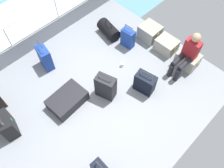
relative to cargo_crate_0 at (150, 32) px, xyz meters
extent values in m
cube|color=gray|center=(0.30, -2.18, -0.22)|extent=(4.40, 5.20, 0.06)
cube|color=gray|center=(-1.87, -2.18, 0.03)|extent=(0.06, 5.20, 0.45)
cylinder|color=silver|center=(-1.87, -2.88, 0.31)|extent=(0.04, 0.04, 1.00)
cylinder|color=silver|center=(-1.87, -1.49, 0.31)|extent=(0.04, 0.04, 1.00)
cylinder|color=silver|center=(-1.87, -2.18, 0.81)|extent=(0.04, 4.16, 0.04)
cube|color=white|center=(-3.30, -2.18, -0.53)|extent=(2.40, 7.28, 0.01)
cube|color=gray|center=(0.00, 0.00, 0.00)|extent=(0.50, 0.47, 0.38)
torus|color=tan|center=(-0.26, 0.00, 0.08)|extent=(0.02, 0.12, 0.12)
torus|color=tan|center=(0.26, 0.00, 0.08)|extent=(0.02, 0.12, 0.12)
cube|color=#9E9989|center=(0.58, -0.04, -0.02)|extent=(0.51, 0.42, 0.34)
torus|color=tan|center=(0.31, -0.04, 0.05)|extent=(0.02, 0.12, 0.12)
torus|color=tan|center=(0.84, -0.04, 0.05)|extent=(0.02, 0.12, 0.12)
cube|color=#9E9989|center=(1.23, -0.06, 0.00)|extent=(0.51, 0.41, 0.38)
torus|color=tan|center=(0.97, -0.06, 0.07)|extent=(0.02, 0.12, 0.12)
torus|color=tan|center=(1.50, -0.06, 0.07)|extent=(0.02, 0.12, 0.12)
cube|color=maroon|center=(1.23, -0.11, 0.43)|extent=(0.34, 0.20, 0.48)
sphere|color=tan|center=(1.23, -0.11, 0.79)|extent=(0.20, 0.20, 0.20)
cylinder|color=black|center=(1.32, -0.41, 0.23)|extent=(0.12, 0.40, 0.12)
cylinder|color=black|center=(1.32, -0.61, 0.00)|extent=(0.11, 0.11, 0.38)
cylinder|color=black|center=(1.14, -0.41, 0.23)|extent=(0.12, 0.40, 0.12)
cylinder|color=black|center=(1.14, -0.61, 0.00)|extent=(0.11, 0.11, 0.38)
cube|color=black|center=(0.96, -1.34, 0.06)|extent=(0.49, 0.34, 0.51)
cylinder|color=#A5A8AD|center=(0.83, -1.36, 0.38)|extent=(0.02, 0.02, 0.12)
cylinder|color=#A5A8AD|center=(1.10, -1.31, 0.38)|extent=(0.02, 0.02, 0.12)
cylinder|color=#2D2D2D|center=(0.96, -1.34, 0.44)|extent=(0.29, 0.07, 0.02)
cube|color=silver|center=(0.94, -1.21, 0.21)|extent=(0.05, 0.02, 0.08)
cube|color=black|center=(0.45, -2.05, 0.12)|extent=(0.48, 0.36, 0.62)
cylinder|color=#A5A8AD|center=(0.32, -2.09, 0.49)|extent=(0.02, 0.02, 0.12)
cylinder|color=#A5A8AD|center=(0.57, -2.01, 0.49)|extent=(0.02, 0.02, 0.12)
cylinder|color=#2D2D2D|center=(0.45, -2.05, 0.55)|extent=(0.27, 0.10, 0.02)
cube|color=silver|center=(0.41, -1.93, 0.33)|extent=(0.05, 0.02, 0.08)
cylinder|color=#A5A8AD|center=(1.55, -3.32, 0.43)|extent=(0.02, 0.02, 0.15)
cylinder|color=#2D2D2D|center=(1.67, -3.32, 0.50)|extent=(0.27, 0.03, 0.02)
cube|color=silver|center=(1.68, -3.22, 0.26)|extent=(0.05, 0.01, 0.08)
cube|color=black|center=(0.01, -2.80, -0.06)|extent=(0.59, 0.84, 0.27)
cube|color=white|center=(-0.01, -2.39, -0.04)|extent=(0.05, 0.01, 0.08)
cube|color=navy|center=(-0.22, -0.61, 0.07)|extent=(0.36, 0.21, 0.52)
cylinder|color=#A5A8AD|center=(-0.32, -0.62, 0.40)|extent=(0.02, 0.02, 0.14)
cylinder|color=#A5A8AD|center=(-0.12, -0.61, 0.40)|extent=(0.02, 0.02, 0.14)
cylinder|color=#2D2D2D|center=(-0.22, -0.61, 0.46)|extent=(0.23, 0.04, 0.02)
cube|color=white|center=(-0.23, -0.52, 0.16)|extent=(0.05, 0.01, 0.08)
cube|color=black|center=(-0.32, -4.03, 0.08)|extent=(0.49, 0.35, 0.55)
cylinder|color=#A5A8AD|center=(-0.19, -4.06, 0.43)|extent=(0.02, 0.02, 0.15)
cube|color=green|center=(-0.29, -3.90, 0.19)|extent=(0.05, 0.02, 0.08)
cube|color=navy|center=(-1.17, -2.49, 0.10)|extent=(0.45, 0.29, 0.59)
cylinder|color=#A5A8AD|center=(-1.29, -2.47, 0.48)|extent=(0.02, 0.02, 0.17)
cylinder|color=#A5A8AD|center=(-1.04, -2.51, 0.48)|extent=(0.02, 0.02, 0.17)
cylinder|color=#2D2D2D|center=(-1.17, -2.49, 0.57)|extent=(0.27, 0.07, 0.02)
cube|color=silver|center=(-1.15, -2.38, 0.15)|extent=(0.05, 0.01, 0.08)
cylinder|color=black|center=(-0.84, -0.69, -0.02)|extent=(0.69, 0.45, 0.34)
torus|color=black|center=(-0.84, -0.69, 0.16)|extent=(0.29, 0.07, 0.29)
cylinder|color=white|center=(0.15, -1.21, -0.14)|extent=(0.08, 0.08, 0.10)
camera|label=1|loc=(2.40, -3.81, 4.38)|focal=37.00mm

